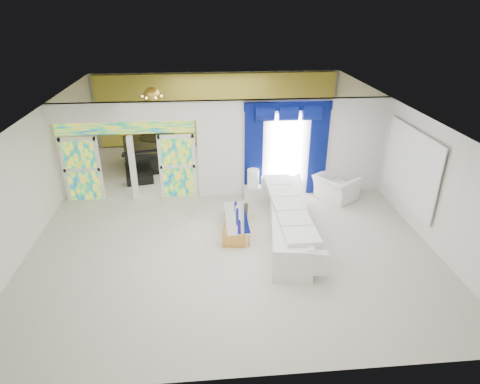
{
  "coord_description": "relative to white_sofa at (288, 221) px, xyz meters",
  "views": [
    {
      "loc": [
        -0.55,
        -10.73,
        5.67
      ],
      "look_at": [
        0.3,
        -1.2,
        1.1
      ],
      "focal_mm": 30.52,
      "sensor_mm": 36.0,
      "label": 1
    }
  ],
  "objects": [
    {
      "name": "floor",
      "position": [
        -1.54,
        1.58,
        -0.4
      ],
      "size": [
        12.0,
        12.0,
        0.0
      ],
      "primitive_type": "plane",
      "color": "#B7AF9E",
      "rests_on": "ground"
    },
    {
      "name": "dividing_wall",
      "position": [
        0.61,
        2.58,
        1.1
      ],
      "size": [
        5.7,
        0.18,
        3.0
      ],
      "primitive_type": "cube",
      "color": "white",
      "rests_on": "ground"
    },
    {
      "name": "dividing_header",
      "position": [
        -4.39,
        2.58,
        2.33
      ],
      "size": [
        4.3,
        0.18,
        0.55
      ],
      "primitive_type": "cube",
      "color": "white",
      "rests_on": "dividing_wall"
    },
    {
      "name": "stained_panel_left",
      "position": [
        -5.81,
        2.58,
        0.6
      ],
      "size": [
        0.95,
        0.04,
        2.0
      ],
      "primitive_type": "cube",
      "color": "#994C3F",
      "rests_on": "ground"
    },
    {
      "name": "stained_panel_right",
      "position": [
        -2.96,
        2.58,
        0.6
      ],
      "size": [
        0.95,
        0.04,
        2.0
      ],
      "primitive_type": "cube",
      "color": "#994C3F",
      "rests_on": "ground"
    },
    {
      "name": "stained_transom",
      "position": [
        -4.39,
        2.58,
        1.85
      ],
      "size": [
        4.0,
        0.05,
        0.35
      ],
      "primitive_type": "cube",
      "color": "#994C3F",
      "rests_on": "dividing_header"
    },
    {
      "name": "window_pane",
      "position": [
        0.36,
        2.48,
        1.05
      ],
      "size": [
        1.0,
        0.02,
        2.3
      ],
      "primitive_type": "cube",
      "color": "white",
      "rests_on": "dividing_wall"
    },
    {
      "name": "blue_drape_left",
      "position": [
        -0.64,
        2.45,
        1.0
      ],
      "size": [
        0.55,
        0.1,
        2.8
      ],
      "primitive_type": "cube",
      "color": "#030443",
      "rests_on": "ground"
    },
    {
      "name": "blue_drape_right",
      "position": [
        1.36,
        2.45,
        1.0
      ],
      "size": [
        0.55,
        0.1,
        2.8
      ],
      "primitive_type": "cube",
      "color": "#030443",
      "rests_on": "ground"
    },
    {
      "name": "blue_pelmet",
      "position": [
        0.36,
        2.45,
        2.42
      ],
      "size": [
        2.6,
        0.12,
        0.25
      ],
      "primitive_type": "cube",
      "color": "#030443",
      "rests_on": "dividing_wall"
    },
    {
      "name": "wall_mirror",
      "position": [
        3.4,
        0.58,
        1.15
      ],
      "size": [
        0.04,
        2.7,
        1.9
      ],
      "primitive_type": "cube",
      "color": "white",
      "rests_on": "ground"
    },
    {
      "name": "gold_curtains",
      "position": [
        -1.54,
        7.48,
        1.1
      ],
      "size": [
        9.7,
        0.12,
        2.9
      ],
      "primitive_type": "cube",
      "color": "#AF932A",
      "rests_on": "ground"
    },
    {
      "name": "white_sofa",
      "position": [
        0.0,
        0.0,
        0.0
      ],
      "size": [
        1.5,
        4.26,
        0.8
      ],
      "primitive_type": "cube",
      "rotation": [
        0.0,
        0.0,
        -0.15
      ],
      "color": "white",
      "rests_on": "ground"
    },
    {
      "name": "coffee_table",
      "position": [
        -1.35,
        0.3,
        -0.2
      ],
      "size": [
        0.83,
        1.81,
        0.39
      ],
      "primitive_type": "cube",
      "rotation": [
        0.0,
        0.0,
        -0.15
      ],
      "color": "#C4883D",
      "rests_on": "ground"
    },
    {
      "name": "console_table",
      "position": [
        -0.37,
        2.2,
        -0.21
      ],
      "size": [
        1.17,
        0.47,
        0.38
      ],
      "primitive_type": "cube",
      "rotation": [
        0.0,
        0.0,
        -0.1
      ],
      "color": "silver",
      "rests_on": "ground"
    },
    {
      "name": "table_lamp",
      "position": [
        -0.67,
        2.2,
        0.27
      ],
      "size": [
        0.36,
        0.36,
        0.58
      ],
      "primitive_type": "cylinder",
      "color": "white",
      "rests_on": "console_table"
    },
    {
      "name": "armchair",
      "position": [
        1.87,
        1.95,
        -0.02
      ],
      "size": [
        1.48,
        1.52,
        0.75
      ],
      "primitive_type": "imported",
      "rotation": [
        0.0,
        0.0,
        2.17
      ],
      "color": "white",
      "rests_on": "ground"
    },
    {
      "name": "grand_piano",
      "position": [
        -4.32,
        5.24,
        0.08
      ],
      "size": [
        1.77,
        2.12,
        0.95
      ],
      "primitive_type": "cube",
      "rotation": [
        0.0,
        0.0,
        0.19
      ],
      "color": "black",
      "rests_on": "ground"
    },
    {
      "name": "piano_bench",
      "position": [
        -4.32,
        3.64,
        -0.25
      ],
      "size": [
        0.93,
        0.5,
        0.29
      ],
      "primitive_type": "cube",
      "rotation": [
        0.0,
        0.0,
        0.19
      ],
      "color": "black",
      "rests_on": "ground"
    },
    {
      "name": "tv_console",
      "position": [
        -6.15,
        4.45,
        0.01
      ],
      "size": [
        0.65,
        0.61,
        0.81
      ],
      "primitive_type": "cube",
      "rotation": [
        0.0,
        0.0,
        -0.2
      ],
      "color": "#AB8255",
      "rests_on": "ground"
    },
    {
      "name": "chandelier",
      "position": [
        -3.84,
        4.98,
        2.25
      ],
      "size": [
        0.6,
        0.6,
        0.6
      ],
      "primitive_type": "sphere",
      "color": "gold",
      "rests_on": "ceiling"
    },
    {
      "name": "decanters",
      "position": [
        -1.32,
        0.3,
        0.08
      ],
      "size": [
        0.11,
        1.23,
        0.24
      ],
      "color": "silver",
      "rests_on": "coffee_table"
    }
  ]
}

